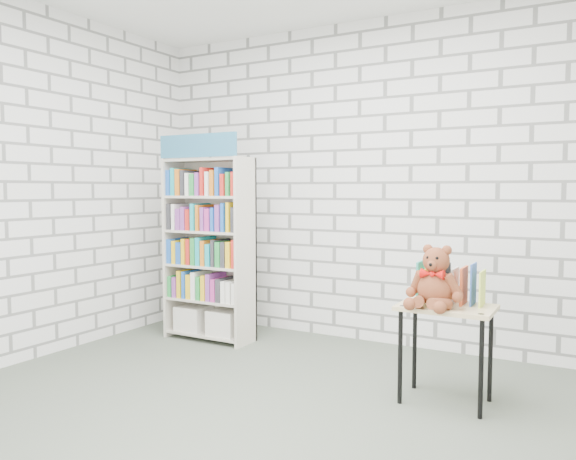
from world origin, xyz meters
The scene contains 6 objects.
ground centered at (0.00, 0.00, 0.00)m, with size 4.50×4.50×0.00m, color #4C5548.
room_shell centered at (0.00, 0.00, 1.78)m, with size 4.52×4.02×2.81m.
bookshelf centered at (-1.39, 1.36, 0.83)m, with size 0.81×0.31×1.81m.
display_table centered at (0.82, 0.87, 0.53)m, with size 0.58×0.40×0.62m.
table_books centered at (0.82, 0.96, 0.74)m, with size 0.40×0.18×0.24m.
teddy_bear centered at (0.77, 0.78, 0.77)m, with size 0.36×0.33×0.39m.
Camera 1 is at (1.65, -2.62, 1.34)m, focal length 35.00 mm.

